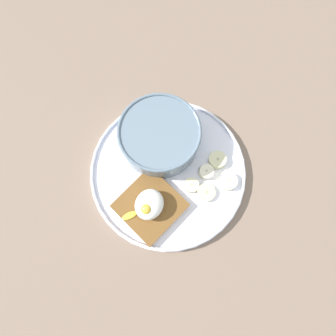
% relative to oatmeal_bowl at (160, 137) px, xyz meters
% --- Properties ---
extents(ground_plane, '(1.20, 1.20, 0.02)m').
position_rel_oatmeal_bowl_xyz_m(ground_plane, '(-0.05, -0.04, -0.05)').
color(ground_plane, '#7C6757').
rests_on(ground_plane, ground).
extents(plate, '(0.29, 0.29, 0.02)m').
position_rel_oatmeal_bowl_xyz_m(plate, '(-0.05, -0.04, -0.03)').
color(plate, white).
rests_on(plate, ground_plane).
extents(oatmeal_bowl, '(0.15, 0.15, 0.06)m').
position_rel_oatmeal_bowl_xyz_m(oatmeal_bowl, '(0.00, 0.00, 0.00)').
color(oatmeal_bowl, slate).
rests_on(oatmeal_bowl, plate).
extents(toast_slice, '(0.13, 0.13, 0.01)m').
position_rel_oatmeal_bowl_xyz_m(toast_slice, '(-0.12, -0.04, -0.02)').
color(toast_slice, brown).
rests_on(toast_slice, plate).
extents(poached_egg, '(0.07, 0.07, 0.03)m').
position_rel_oatmeal_bowl_xyz_m(poached_egg, '(-0.12, -0.04, -0.00)').
color(poached_egg, white).
rests_on(poached_egg, toast_slice).
extents(banana_slice_front, '(0.04, 0.04, 0.02)m').
position_rel_oatmeal_bowl_xyz_m(banana_slice_front, '(-0.02, -0.10, -0.02)').
color(banana_slice_front, '#F2E7C5').
rests_on(banana_slice_front, plate).
extents(banana_slice_left, '(0.04, 0.04, 0.01)m').
position_rel_oatmeal_bowl_xyz_m(banana_slice_left, '(-0.05, -0.12, -0.02)').
color(banana_slice_left, beige).
rests_on(banana_slice_left, plate).
extents(banana_slice_back, '(0.04, 0.04, 0.01)m').
position_rel_oatmeal_bowl_xyz_m(banana_slice_back, '(-0.05, -0.09, -0.02)').
color(banana_slice_back, '#F3E7B8').
rests_on(banana_slice_back, plate).
extents(banana_slice_right, '(0.05, 0.05, 0.01)m').
position_rel_oatmeal_bowl_xyz_m(banana_slice_right, '(0.01, -0.11, -0.02)').
color(banana_slice_right, beige).
rests_on(banana_slice_right, plate).
extents(banana_slice_inner, '(0.04, 0.04, 0.01)m').
position_rel_oatmeal_bowl_xyz_m(banana_slice_inner, '(-0.02, -0.15, -0.02)').
color(banana_slice_inner, '#EEECB6').
rests_on(banana_slice_inner, plate).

